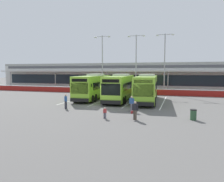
# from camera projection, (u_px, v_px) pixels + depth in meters

# --- Properties ---
(ground_plane) EXTENTS (200.00, 200.00, 0.00)m
(ground_plane) POSITION_uv_depth(u_px,v_px,m) (106.00, 107.00, 25.65)
(ground_plane) COLOR #605E5B
(terminal_building) EXTENTS (70.00, 13.00, 6.00)m
(terminal_building) POSITION_uv_depth(u_px,v_px,m) (142.00, 76.00, 50.99)
(terminal_building) COLOR silver
(terminal_building) RESTS_ON ground
(red_barrier_wall) EXTENTS (60.00, 0.40, 1.10)m
(red_barrier_wall) POSITION_uv_depth(u_px,v_px,m) (131.00, 91.00, 39.40)
(red_barrier_wall) COLOR maroon
(red_barrier_wall) RESTS_ON ground
(coach_bus_leftmost) EXTENTS (3.67, 12.31, 3.78)m
(coach_bus_leftmost) POSITION_uv_depth(u_px,v_px,m) (94.00, 87.00, 33.19)
(coach_bus_leftmost) COLOR #8CC633
(coach_bus_leftmost) RESTS_ON ground
(coach_bus_left_centre) EXTENTS (3.67, 12.31, 3.78)m
(coach_bus_left_centre) POSITION_uv_depth(u_px,v_px,m) (120.00, 88.00, 31.27)
(coach_bus_left_centre) COLOR #8CC633
(coach_bus_left_centre) RESTS_ON ground
(coach_bus_centre) EXTENTS (3.67, 12.31, 3.78)m
(coach_bus_centre) POSITION_uv_depth(u_px,v_px,m) (147.00, 89.00, 29.95)
(coach_bus_centre) COLOR #8CC633
(coach_bus_centre) RESTS_ON ground
(bay_stripe_far_west) EXTENTS (0.14, 13.00, 0.01)m
(bay_stripe_far_west) POSITION_uv_depth(u_px,v_px,m) (79.00, 99.00, 33.21)
(bay_stripe_far_west) COLOR silver
(bay_stripe_far_west) RESTS_ON ground
(bay_stripe_west) EXTENTS (0.14, 13.00, 0.01)m
(bay_stripe_west) POSITION_uv_depth(u_px,v_px,m) (105.00, 100.00, 31.98)
(bay_stripe_west) COLOR silver
(bay_stripe_west) RESTS_ON ground
(bay_stripe_mid_west) EXTENTS (0.14, 13.00, 0.01)m
(bay_stripe_mid_west) POSITION_uv_depth(u_px,v_px,m) (133.00, 101.00, 30.75)
(bay_stripe_mid_west) COLOR silver
(bay_stripe_mid_west) RESTS_ON ground
(bay_stripe_centre) EXTENTS (0.14, 13.00, 0.01)m
(bay_stripe_centre) POSITION_uv_depth(u_px,v_px,m) (164.00, 102.00, 29.52)
(bay_stripe_centre) COLOR silver
(bay_stripe_centre) RESTS_ON ground
(pedestrian_with_handbag) EXTENTS (0.63, 0.39, 1.62)m
(pedestrian_with_handbag) POSITION_uv_depth(u_px,v_px,m) (135.00, 110.00, 18.70)
(pedestrian_with_handbag) COLOR #4C4238
(pedestrian_with_handbag) RESTS_ON ground
(pedestrian_in_dark_coat) EXTENTS (0.54, 0.36, 1.62)m
(pedestrian_in_dark_coat) POSITION_uv_depth(u_px,v_px,m) (132.00, 103.00, 22.52)
(pedestrian_in_dark_coat) COLOR slate
(pedestrian_in_dark_coat) RESTS_ON ground
(pedestrian_child) EXTENTS (0.27, 0.28, 1.00)m
(pedestrian_child) POSITION_uv_depth(u_px,v_px,m) (105.00, 113.00, 19.20)
(pedestrian_child) COLOR slate
(pedestrian_child) RESTS_ON ground
(pedestrian_near_bin) EXTENTS (0.46, 0.43, 1.62)m
(pedestrian_near_bin) POSITION_uv_depth(u_px,v_px,m) (66.00, 101.00, 24.35)
(pedestrian_near_bin) COLOR #33333D
(pedestrian_near_bin) RESTS_ON ground
(lamp_post_west) EXTENTS (3.24, 0.28, 11.00)m
(lamp_post_west) POSITION_uv_depth(u_px,v_px,m) (102.00, 60.00, 42.24)
(lamp_post_west) COLOR #9E9EA3
(lamp_post_west) RESTS_ON ground
(lamp_post_centre) EXTENTS (3.24, 0.28, 11.00)m
(lamp_post_centre) POSITION_uv_depth(u_px,v_px,m) (136.00, 60.00, 41.29)
(lamp_post_centre) COLOR #9E9EA3
(lamp_post_centre) RESTS_ON ground
(lamp_post_east) EXTENTS (3.24, 0.28, 11.00)m
(lamp_post_east) POSITION_uv_depth(u_px,v_px,m) (165.00, 60.00, 39.92)
(lamp_post_east) COLOR #9E9EA3
(lamp_post_east) RESTS_ON ground
(litter_bin) EXTENTS (0.54, 0.54, 0.93)m
(litter_bin) POSITION_uv_depth(u_px,v_px,m) (193.00, 115.00, 18.64)
(litter_bin) COLOR #2D5133
(litter_bin) RESTS_ON ground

